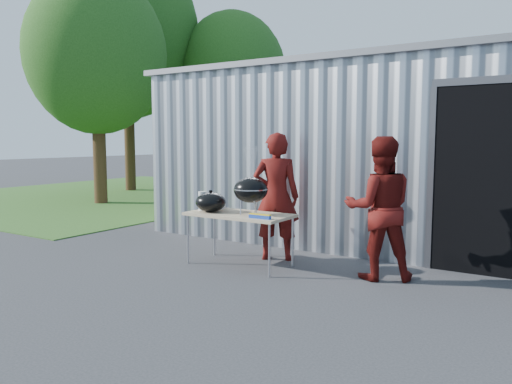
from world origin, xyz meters
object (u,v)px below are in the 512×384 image
Objects in this scene: person_bystander at (379,208)px; folding_table at (239,216)px; kettle_grill at (251,185)px; person_cook at (276,197)px.

folding_table is at bearing -16.60° from person_bystander.
kettle_grill is 0.50× the size of person_cook.
folding_table is at bearing 173.63° from kettle_grill.
person_cook is (0.26, 0.59, 0.24)m from folding_table.
person_bystander is (1.90, 0.41, 0.21)m from folding_table.
folding_table is 0.79× the size of person_cook.
person_bystander is (1.64, -0.19, -0.03)m from person_cook.
folding_table is 0.82× the size of person_bystander.
person_cook is at bearing 85.74° from kettle_grill.
kettle_grill is at bearing -14.41° from person_bystander.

